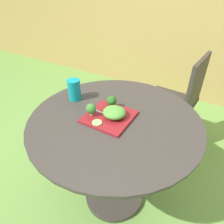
% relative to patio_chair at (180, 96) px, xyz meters
% --- Properties ---
extents(ground_plane, '(12.00, 12.00, 0.00)m').
position_rel_patio_chair_xyz_m(ground_plane, '(-0.19, -0.84, -0.53)').
color(ground_plane, '#669342').
extents(bamboo_fence, '(8.00, 0.08, 1.66)m').
position_rel_patio_chair_xyz_m(bamboo_fence, '(-0.19, 1.01, 0.30)').
color(bamboo_fence, '#A8894C').
rests_on(bamboo_fence, ground_plane).
extents(patio_table, '(0.99, 0.99, 0.75)m').
position_rel_patio_chair_xyz_m(patio_table, '(-0.19, -0.84, -0.02)').
color(patio_table, '#38332D').
rests_on(patio_table, ground_plane).
extents(patio_chair, '(0.48, 0.48, 0.90)m').
position_rel_patio_chair_xyz_m(patio_chair, '(0.00, 0.00, 0.00)').
color(patio_chair, '#332D28').
rests_on(patio_chair, ground_plane).
extents(salad_plate, '(0.26, 0.26, 0.01)m').
position_rel_patio_chair_xyz_m(salad_plate, '(-0.22, -0.85, 0.23)').
color(salad_plate, maroon).
rests_on(salad_plate, patio_table).
extents(drinking_glass, '(0.08, 0.08, 0.13)m').
position_rel_patio_chair_xyz_m(drinking_glass, '(-0.52, -0.79, 0.29)').
color(drinking_glass, '#0F8C93').
rests_on(drinking_glass, patio_table).
extents(fork, '(0.15, 0.03, 0.00)m').
position_rel_patio_chair_xyz_m(fork, '(-0.26, -0.85, 0.24)').
color(fork, silver).
rests_on(fork, salad_plate).
extents(lettuce_mound, '(0.13, 0.12, 0.06)m').
position_rel_patio_chair_xyz_m(lettuce_mound, '(-0.19, -0.84, 0.27)').
color(lettuce_mound, '#519338').
rests_on(lettuce_mound, salad_plate).
extents(broccoli_floret_0, '(0.06, 0.06, 0.07)m').
position_rel_patio_chair_xyz_m(broccoli_floret_0, '(-0.26, -0.76, 0.28)').
color(broccoli_floret_0, '#99B770').
rests_on(broccoli_floret_0, salad_plate).
extents(broccoli_floret_1, '(0.06, 0.06, 0.07)m').
position_rel_patio_chair_xyz_m(broccoli_floret_1, '(-0.31, -0.90, 0.28)').
color(broccoli_floret_1, '#99B770').
rests_on(broccoli_floret_1, salad_plate).
extents(cucumber_slice_0, '(0.06, 0.06, 0.01)m').
position_rel_patio_chair_xyz_m(cucumber_slice_0, '(-0.24, -0.94, 0.24)').
color(cucumber_slice_0, '#8EB766').
rests_on(cucumber_slice_0, salad_plate).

